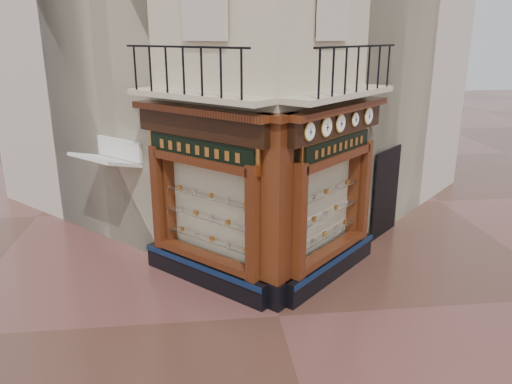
{
  "coord_description": "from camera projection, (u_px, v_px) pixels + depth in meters",
  "views": [
    {
      "loc": [
        -1.46,
        -8.64,
        5.36
      ],
      "look_at": [
        -0.23,
        2.0,
        1.99
      ],
      "focal_mm": 35.0,
      "sensor_mm": 36.0,
      "label": 1
    }
  ],
  "objects": [
    {
      "name": "corner_pilaster",
      "position": [
        276.0,
        216.0,
        9.84
      ],
      "size": [
        0.85,
        0.85,
        3.98
      ],
      "rotation": [
        0.0,
        0.0,
        0.79
      ],
      "color": "black",
      "rests_on": "ground"
    },
    {
      "name": "shopfront_right",
      "position": [
        332.0,
        196.0,
        11.0
      ],
      "size": [
        2.86,
        2.86,
        3.98
      ],
      "rotation": [
        0.0,
        0.0,
        0.79
      ],
      "color": "black",
      "rests_on": "ground"
    },
    {
      "name": "clock_d",
      "position": [
        355.0,
        120.0,
        10.77
      ],
      "size": [
        0.26,
        0.26,
        0.31
      ],
      "rotation": [
        0.0,
        0.0,
        0.79
      ],
      "color": "gold",
      "rests_on": "ground"
    },
    {
      "name": "neighbour_right",
      "position": [
        313.0,
        31.0,
        16.75
      ],
      "size": [
        11.31,
        11.31,
        11.0
      ],
      "primitive_type": "cube",
      "rotation": [
        0.0,
        0.0,
        0.79
      ],
      "color": "beige",
      "rests_on": "ground"
    },
    {
      "name": "balcony",
      "position": [
        270.0,
        94.0,
        10.09
      ],
      "size": [
        5.94,
        2.97,
        1.03
      ],
      "color": "beige",
      "rests_on": "ground"
    },
    {
      "name": "shopfront_left",
      "position": [
        204.0,
        200.0,
        10.69
      ],
      "size": [
        2.86,
        2.86,
        3.98
      ],
      "rotation": [
        0.0,
        0.0,
        2.36
      ],
      "color": "black",
      "rests_on": "ground"
    },
    {
      "name": "clock_b",
      "position": [
        326.0,
        127.0,
        9.87
      ],
      "size": [
        0.32,
        0.32,
        0.41
      ],
      "rotation": [
        0.0,
        0.0,
        0.79
      ],
      "color": "gold",
      "rests_on": "ground"
    },
    {
      "name": "signboard_right",
      "position": [
        338.0,
        146.0,
        10.62
      ],
      "size": [
        2.02,
        2.02,
        0.54
      ],
      "rotation": [
        0.0,
        0.0,
        0.79
      ],
      "color": "#C48239",
      "rests_on": "ground"
    },
    {
      "name": "signboard_left",
      "position": [
        200.0,
        150.0,
        10.3
      ],
      "size": [
        2.27,
        2.27,
        0.61
      ],
      "rotation": [
        0.0,
        0.0,
        2.36
      ],
      "color": "#C48239",
      "rests_on": "ground"
    },
    {
      "name": "awning",
      "position": [
        113.0,
        252.0,
        12.92
      ],
      "size": [
        1.87,
        1.87,
        0.33
      ],
      "primitive_type": null,
      "rotation": [
        0.26,
        0.0,
        2.36
      ],
      "color": "silver",
      "rests_on": "ground"
    },
    {
      "name": "clock_a",
      "position": [
        309.0,
        132.0,
        9.41
      ],
      "size": [
        0.3,
        0.3,
        0.37
      ],
      "rotation": [
        0.0,
        0.0,
        0.79
      ],
      "color": "gold",
      "rests_on": "ground"
    },
    {
      "name": "main_building",
      "position": [
        247.0,
        11.0,
        13.98
      ],
      "size": [
        11.31,
        11.31,
        12.0
      ],
      "primitive_type": "cube",
      "rotation": [
        0.0,
        0.0,
        0.79
      ],
      "color": "beige",
      "rests_on": "ground"
    },
    {
      "name": "clock_e",
      "position": [
        368.0,
        116.0,
        11.24
      ],
      "size": [
        0.32,
        0.32,
        0.4
      ],
      "rotation": [
        0.0,
        0.0,
        0.79
      ],
      "color": "gold",
      "rests_on": "ground"
    },
    {
      "name": "clock_c",
      "position": [
        340.0,
        123.0,
        10.29
      ],
      "size": [
        0.31,
        0.31,
        0.39
      ],
      "rotation": [
        0.0,
        0.0,
        0.79
      ],
      "color": "gold",
      "rests_on": "ground"
    },
    {
      "name": "neighbour_left",
      "position": [
        164.0,
        31.0,
        16.21
      ],
      "size": [
        11.31,
        11.31,
        11.0
      ],
      "primitive_type": "cube",
      "rotation": [
        0.0,
        0.0,
        0.79
      ],
      "color": "beige",
      "rests_on": "ground"
    },
    {
      "name": "ground",
      "position": [
        279.0,
        316.0,
        9.95
      ],
      "size": [
        80.0,
        80.0,
        0.0
      ],
      "primitive_type": "plane",
      "color": "#4C2D23",
      "rests_on": "ground"
    }
  ]
}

